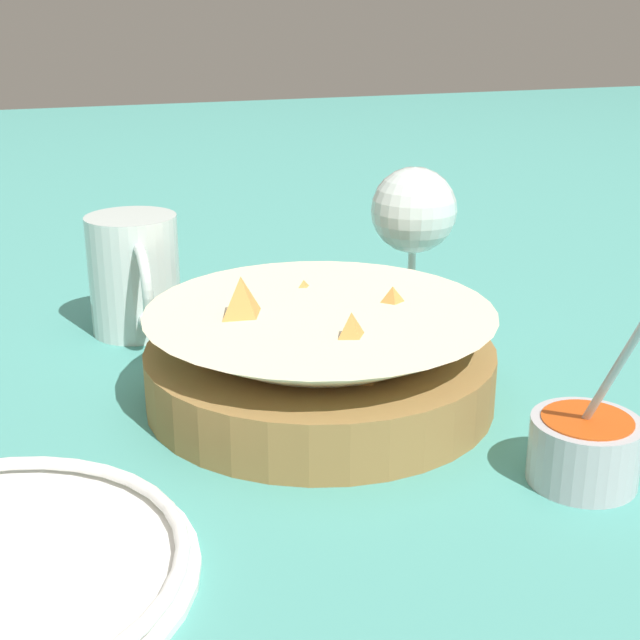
# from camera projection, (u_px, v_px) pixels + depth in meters

# --- Properties ---
(ground_plane) EXTENTS (4.00, 4.00, 0.00)m
(ground_plane) POSITION_uv_depth(u_px,v_px,m) (307.00, 420.00, 0.62)
(ground_plane) COLOR teal
(food_basket) EXTENTS (0.25, 0.25, 0.10)m
(food_basket) POSITION_uv_depth(u_px,v_px,m) (319.00, 359.00, 0.64)
(food_basket) COLOR olive
(food_basket) RESTS_ON ground_plane
(sauce_cup) EXTENTS (0.07, 0.07, 0.12)m
(sauce_cup) POSITION_uv_depth(u_px,v_px,m) (584.00, 447.00, 0.54)
(sauce_cup) COLOR #B7B7BC
(sauce_cup) RESTS_ON ground_plane
(wine_glass) EXTENTS (0.08, 0.08, 0.14)m
(wine_glass) POSITION_uv_depth(u_px,v_px,m) (414.00, 215.00, 0.79)
(wine_glass) COLOR silver
(wine_glass) RESTS_ON ground_plane
(beer_mug) EXTENTS (0.12, 0.08, 0.10)m
(beer_mug) POSITION_uv_depth(u_px,v_px,m) (135.00, 279.00, 0.77)
(beer_mug) COLOR silver
(beer_mug) RESTS_ON ground_plane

